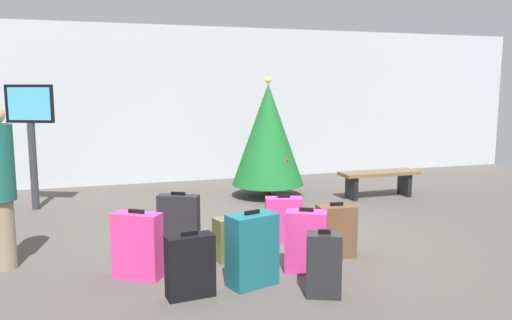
# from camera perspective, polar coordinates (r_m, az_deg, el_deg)

# --- Properties ---
(ground_plane) EXTENTS (16.00, 16.00, 0.00)m
(ground_plane) POSITION_cam_1_polar(r_m,az_deg,el_deg) (6.63, -0.24, -9.25)
(ground_plane) COLOR #514C47
(back_wall) EXTENTS (16.00, 0.20, 3.25)m
(back_wall) POSITION_cam_1_polar(r_m,az_deg,el_deg) (10.86, -7.50, 6.24)
(back_wall) COLOR #B7BCC1
(back_wall) RESTS_ON ground_plane
(holiday_tree) EXTENTS (1.31, 1.31, 2.18)m
(holiday_tree) POSITION_cam_1_polar(r_m,az_deg,el_deg) (9.13, 1.37, 2.90)
(holiday_tree) COLOR #4C3319
(holiday_tree) RESTS_ON ground_plane
(flight_info_kiosk) EXTENTS (0.75, 0.39, 2.04)m
(flight_info_kiosk) POSITION_cam_1_polar(r_m,az_deg,el_deg) (8.89, -24.12, 3.71)
(flight_info_kiosk) COLOR #333338
(flight_info_kiosk) RESTS_ON ground_plane
(waiting_bench) EXTENTS (1.46, 0.44, 0.48)m
(waiting_bench) POSITION_cam_1_polar(r_m,az_deg,el_deg) (9.42, 13.72, -1.99)
(waiting_bench) COLOR brown
(waiting_bench) RESTS_ON ground_plane
(traveller_0) EXTENTS (0.44, 0.44, 1.79)m
(traveller_0) POSITION_cam_1_polar(r_m,az_deg,el_deg) (6.12, -26.95, -2.46)
(traveller_0) COLOR gray
(traveller_0) RESTS_ON ground_plane
(suitcase_0) EXTENTS (0.55, 0.41, 0.78)m
(suitcase_0) POSITION_cam_1_polar(r_m,az_deg,el_deg) (5.15, -0.44, -10.12)
(suitcase_0) COLOR #19606B
(suitcase_0) RESTS_ON ground_plane
(suitcase_1) EXTENTS (0.39, 0.33, 0.66)m
(suitcase_1) POSITION_cam_1_polar(r_m,az_deg,el_deg) (4.96, 7.66, -11.66)
(suitcase_1) COLOR #232326
(suitcase_1) RESTS_ON ground_plane
(suitcase_2) EXTENTS (0.47, 0.25, 0.65)m
(suitcase_2) POSITION_cam_1_polar(r_m,az_deg,el_deg) (4.94, -7.46, -11.80)
(suitcase_2) COLOR black
(suitcase_2) RESTS_ON ground_plane
(suitcase_3) EXTENTS (0.47, 0.29, 0.65)m
(suitcase_3) POSITION_cam_1_polar(r_m,az_deg,el_deg) (6.09, 9.03, -7.93)
(suitcase_3) COLOR brown
(suitcase_3) RESTS_ON ground_plane
(suitcase_4) EXTENTS (0.53, 0.38, 0.72)m
(suitcase_4) POSITION_cam_1_polar(r_m,az_deg,el_deg) (6.34, -8.73, -6.95)
(suitcase_4) COLOR #232326
(suitcase_4) RESTS_ON ground_plane
(suitcase_5) EXTENTS (0.40, 0.30, 0.54)m
(suitcase_5) POSITION_cam_1_polar(r_m,az_deg,el_deg) (5.92, -2.94, -8.87)
(suitcase_5) COLOR #59602D
(suitcase_5) RESTS_ON ground_plane
(suitcase_6) EXTENTS (0.50, 0.42, 0.71)m
(suitcase_6) POSITION_cam_1_polar(r_m,az_deg,el_deg) (5.54, 5.67, -9.18)
(suitcase_6) COLOR #E5388C
(suitcase_6) RESTS_ON ground_plane
(suitcase_7) EXTENTS (0.51, 0.34, 0.62)m
(suitcase_7) POSITION_cam_1_polar(r_m,az_deg,el_deg) (6.61, 3.14, -6.72)
(suitcase_7) COLOR #E5388C
(suitcase_7) RESTS_ON ground_plane
(suitcase_8) EXTENTS (0.54, 0.46, 0.74)m
(suitcase_8) POSITION_cam_1_polar(r_m,az_deg,el_deg) (5.49, -13.24, -9.40)
(suitcase_8) COLOR #E5388C
(suitcase_8) RESTS_ON ground_plane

